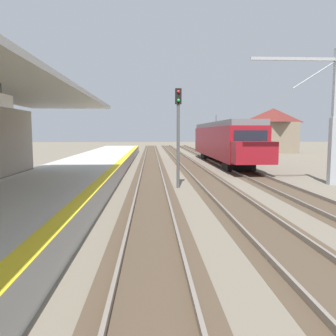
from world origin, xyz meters
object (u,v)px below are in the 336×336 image
(approaching_train, at_px, (224,141))
(catenary_pylon_far_side, at_px, (329,120))
(rail_signal_post, at_px, (178,128))
(distant_trackside_house, at_px, (273,130))

(approaching_train, xyz_separation_m, catenary_pylon_far_side, (3.06, -13.14, 1.43))
(approaching_train, height_order, rail_signal_post, rail_signal_post)
(distant_trackside_house, bearing_deg, rail_signal_post, -117.52)
(approaching_train, bearing_deg, rail_signal_post, -111.25)
(approaching_train, distance_m, distant_trackside_house, 20.55)
(approaching_train, height_order, distant_trackside_house, distant_trackside_house)
(approaching_train, bearing_deg, catenary_pylon_far_side, -76.88)
(approaching_train, distance_m, rail_signal_post, 14.90)
(approaching_train, bearing_deg, distant_trackside_house, 57.94)
(catenary_pylon_far_side, relative_size, distant_trackside_house, 1.14)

